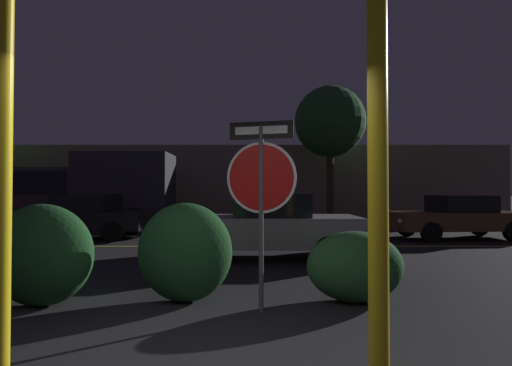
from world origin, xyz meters
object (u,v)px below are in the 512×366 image
(hedge_bush_2, at_px, (186,252))
(delivery_truck, at_px, (99,188))
(passing_car_3, at_px, (458,217))
(tree_1, at_px, (330,122))
(hedge_bush_1, at_px, (42,255))
(yellow_pole_right, at_px, (378,165))
(yellow_pole_left, at_px, (4,155))
(passing_car_2, at_px, (268,226))
(passing_car_1, at_px, (84,216))
(hedge_bush_3, at_px, (355,266))
(stop_sign, at_px, (261,178))

(hedge_bush_2, distance_m, delivery_truck, 12.87)
(passing_car_3, distance_m, tree_1, 7.51)
(hedge_bush_1, height_order, passing_car_3, passing_car_3)
(yellow_pole_right, bearing_deg, hedge_bush_2, 130.27)
(tree_1, bearing_deg, passing_car_3, -61.94)
(yellow_pole_left, bearing_deg, hedge_bush_1, 112.64)
(passing_car_2, relative_size, tree_1, 0.66)
(yellow_pole_right, distance_m, tree_1, 15.57)
(passing_car_1, bearing_deg, hedge_bush_2, -147.11)
(hedge_bush_3, xyz_separation_m, passing_car_3, (5.05, 7.20, 0.21))
(passing_car_2, bearing_deg, hedge_bush_3, -162.15)
(yellow_pole_left, relative_size, hedge_bush_1, 2.60)
(stop_sign, xyz_separation_m, yellow_pole_right, (0.91, -1.85, 0.04))
(delivery_truck, height_order, tree_1, tree_1)
(hedge_bush_2, xyz_separation_m, passing_car_2, (1.22, 3.51, 0.05))
(hedge_bush_3, bearing_deg, passing_car_2, 107.21)
(hedge_bush_2, relative_size, passing_car_3, 0.31)
(yellow_pole_left, xyz_separation_m, hedge_bush_1, (-0.99, 2.36, -1.10))
(hedge_bush_2, bearing_deg, passing_car_2, 70.82)
(hedge_bush_2, distance_m, passing_car_1, 8.71)
(hedge_bush_2, height_order, delivery_truck, delivery_truck)
(stop_sign, height_order, passing_car_3, stop_sign)
(stop_sign, xyz_separation_m, yellow_pole_left, (-1.89, -2.14, 0.10))
(passing_car_1, xyz_separation_m, passing_car_3, (11.94, -0.21, -0.02))
(tree_1, bearing_deg, yellow_pole_right, -99.15)
(hedge_bush_3, bearing_deg, yellow_pole_right, -99.35)
(stop_sign, bearing_deg, passing_car_3, 64.45)
(yellow_pole_right, xyz_separation_m, hedge_bush_3, (0.37, 2.27, -1.23))
(yellow_pole_right, distance_m, passing_car_2, 5.92)
(yellow_pole_right, bearing_deg, passing_car_3, 60.22)
(passing_car_3, bearing_deg, hedge_bush_3, 140.80)
(hedge_bush_1, distance_m, hedge_bush_2, 1.86)
(yellow_pole_left, bearing_deg, passing_car_2, 71.12)
(passing_car_1, relative_size, passing_car_3, 1.01)
(yellow_pole_left, bearing_deg, delivery_truck, 109.15)
(hedge_bush_2, relative_size, passing_car_2, 0.32)
(yellow_pole_left, relative_size, tree_1, 0.56)
(hedge_bush_3, distance_m, passing_car_1, 10.13)
(stop_sign, xyz_separation_m, hedge_bush_2, (-1.03, 0.43, -0.99))
(yellow_pole_right, xyz_separation_m, hedge_bush_1, (-3.78, 2.07, -1.04))
(passing_car_2, bearing_deg, hedge_bush_2, 161.47)
(yellow_pole_left, height_order, hedge_bush_1, yellow_pole_left)
(hedge_bush_1, height_order, passing_car_2, passing_car_2)
(hedge_bush_2, height_order, passing_car_1, passing_car_1)
(hedge_bush_3, relative_size, delivery_truck, 0.21)
(hedge_bush_1, xyz_separation_m, passing_car_2, (3.07, 3.72, 0.05))
(hedge_bush_1, distance_m, passing_car_1, 8.09)
(yellow_pole_right, height_order, hedge_bush_1, yellow_pole_right)
(yellow_pole_right, bearing_deg, stop_sign, 116.07)
(passing_car_2, bearing_deg, passing_car_3, -58.40)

